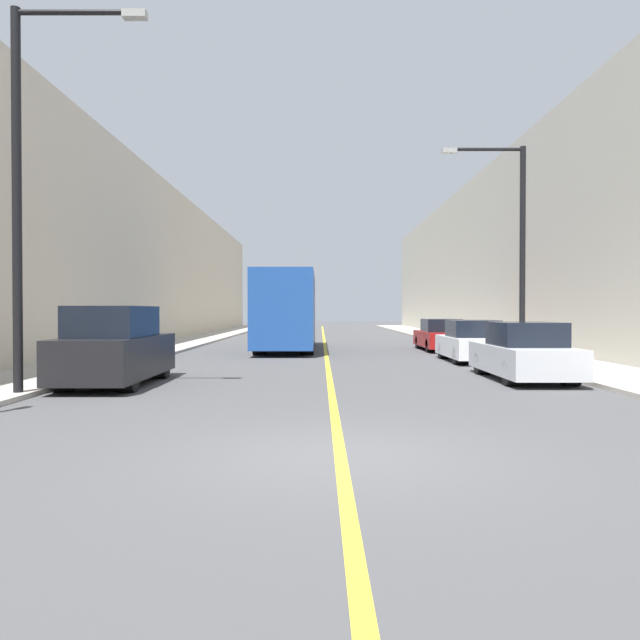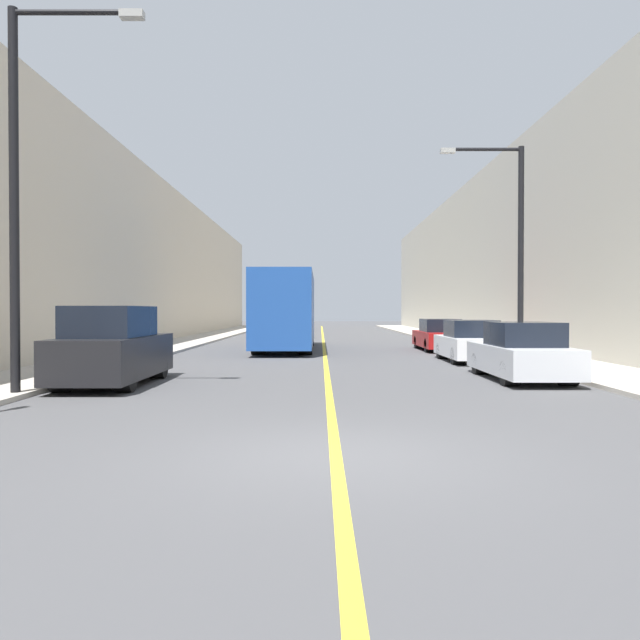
% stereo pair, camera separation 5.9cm
% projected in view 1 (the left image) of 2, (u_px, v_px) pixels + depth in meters
% --- Properties ---
extents(ground_plane, '(200.00, 200.00, 0.00)m').
position_uv_depth(ground_plane, '(340.00, 456.00, 7.98)').
color(ground_plane, '#474749').
extents(sidewalk_left, '(3.04, 72.00, 0.11)m').
position_uv_depth(sidewalk_left, '(194.00, 340.00, 37.97)').
color(sidewalk_left, '#B2AA9E').
rests_on(sidewalk_left, ground).
extents(sidewalk_right, '(3.04, 72.00, 0.11)m').
position_uv_depth(sidewalk_right, '(455.00, 340.00, 37.97)').
color(sidewalk_right, '#B2AA9E').
rests_on(sidewalk_right, ground).
extents(building_row_left, '(4.00, 72.00, 9.64)m').
position_uv_depth(building_row_left, '(136.00, 262.00, 37.90)').
color(building_row_left, beige).
rests_on(building_row_left, ground).
extents(building_row_right, '(4.00, 72.00, 10.30)m').
position_uv_depth(building_row_right, '(513.00, 257.00, 37.89)').
color(building_row_right, '#B7B2A3').
rests_on(building_row_right, ground).
extents(road_center_line, '(0.16, 72.00, 0.01)m').
position_uv_depth(road_center_line, '(324.00, 341.00, 37.97)').
color(road_center_line, gold).
rests_on(road_center_line, ground).
extents(bus, '(2.55, 10.37, 3.56)m').
position_uv_depth(bus, '(288.00, 310.00, 29.37)').
color(bus, '#1E4793').
rests_on(bus, ground).
extents(parked_suv_left, '(1.85, 4.71, 1.97)m').
position_uv_depth(parked_suv_left, '(116.00, 349.00, 15.54)').
color(parked_suv_left, black).
rests_on(parked_suv_left, ground).
extents(car_right_near, '(1.81, 4.57, 1.55)m').
position_uv_depth(car_right_near, '(524.00, 354.00, 16.67)').
color(car_right_near, silver).
rests_on(car_right_near, ground).
extents(car_right_mid, '(1.84, 4.26, 1.52)m').
position_uv_depth(car_right_mid, '(472.00, 343.00, 22.63)').
color(car_right_mid, silver).
rests_on(car_right_mid, ground).
extents(car_right_far, '(1.78, 4.78, 1.47)m').
position_uv_depth(car_right_far, '(441.00, 336.00, 28.97)').
color(car_right_far, maroon).
rests_on(car_right_far, ground).
extents(street_lamp_left, '(2.88, 0.24, 8.17)m').
position_uv_depth(street_lamp_left, '(29.00, 174.00, 13.25)').
color(street_lamp_left, black).
rests_on(street_lamp_left, sidewalk_left).
extents(street_lamp_right, '(2.88, 0.24, 7.39)m').
position_uv_depth(street_lamp_right, '(515.00, 238.00, 21.44)').
color(street_lamp_right, black).
rests_on(street_lamp_right, sidewalk_right).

